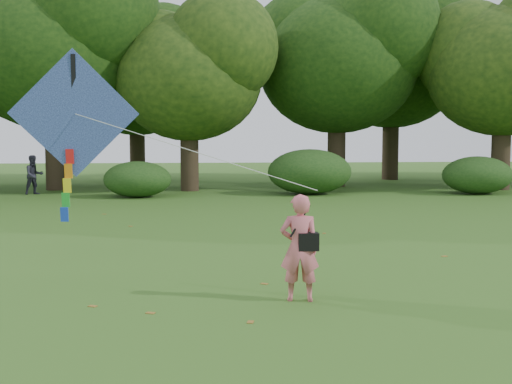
{
  "coord_description": "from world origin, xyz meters",
  "views": [
    {
      "loc": [
        -1.49,
        -8.41,
        2.41
      ],
      "look_at": [
        -0.6,
        2.0,
        1.5
      ],
      "focal_mm": 45.0,
      "sensor_mm": 36.0,
      "label": 1
    }
  ],
  "objects": [
    {
      "name": "ground",
      "position": [
        0.0,
        0.0,
        0.0
      ],
      "size": [
        100.0,
        100.0,
        0.0
      ],
      "primitive_type": "plane",
      "color": "#265114",
      "rests_on": "ground"
    },
    {
      "name": "flying_kite",
      "position": [
        -3.72,
        3.22,
        2.76
      ],
      "size": [
        5.04,
        2.72,
        3.06
      ],
      "color": "#2851B0",
      "rests_on": "ground"
    },
    {
      "name": "bystander_left",
      "position": [
        -8.37,
        18.66,
        0.81
      ],
      "size": [
        1.0,
        0.95,
        1.63
      ],
      "primitive_type": "imported",
      "rotation": [
        0.0,
        0.0,
        0.59
      ],
      "color": "#282734",
      "rests_on": "ground"
    },
    {
      "name": "shrub_band",
      "position": [
        -0.72,
        17.6,
        0.86
      ],
      "size": [
        39.15,
        3.22,
        1.88
      ],
      "color": "#264919",
      "rests_on": "ground"
    },
    {
      "name": "crossbody_bag",
      "position": [
        0.05,
        0.73,
        0.89
      ],
      "size": [
        0.43,
        0.2,
        0.67
      ],
      "color": "black",
      "rests_on": "ground"
    },
    {
      "name": "fallen_leaves",
      "position": [
        -0.31,
        3.02,
        0.01
      ],
      "size": [
        8.46,
        14.32,
        0.01
      ],
      "color": "olive",
      "rests_on": "ground"
    },
    {
      "name": "man_kite_flyer",
      "position": [
        -0.07,
        0.76,
        0.79
      ],
      "size": [
        0.62,
        0.45,
        1.58
      ],
      "primitive_type": "imported",
      "rotation": [
        0.0,
        0.0,
        3.01
      ],
      "color": "#D76572",
      "rests_on": "ground"
    },
    {
      "name": "tree_line",
      "position": [
        1.67,
        22.88,
        5.6
      ],
      "size": [
        54.7,
        15.3,
        9.48
      ],
      "color": "#3A2D1E",
      "rests_on": "ground"
    }
  ]
}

